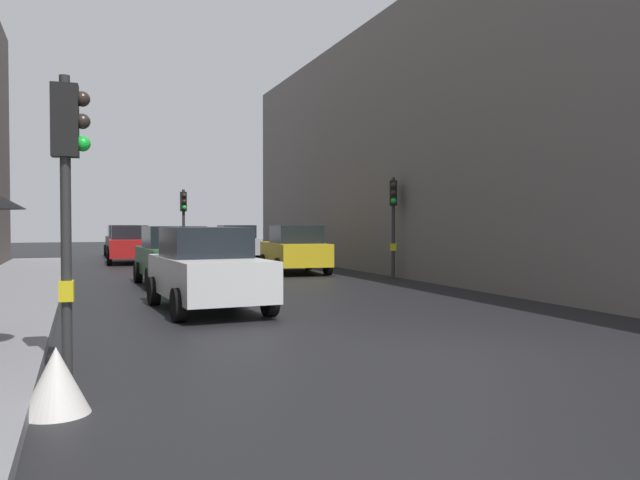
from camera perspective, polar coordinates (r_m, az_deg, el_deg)
The scene contains 12 objects.
ground_plane at distance 9.23m, azimuth 11.35°, elevation -10.00°, with size 120.00×120.00×0.00m, color black.
building_facade_right at distance 24.84m, azimuth 20.04°, elevation 8.00°, with size 12.00×34.98×9.39m, color slate.
traffic_light_far_median at distance 27.88m, azimuth -12.17°, elevation 2.36°, with size 0.25×0.43×3.31m.
traffic_light_mid_street at distance 21.30m, azimuth 6.61°, elevation 2.80°, with size 0.34×0.45×3.37m.
traffic_light_near_left at distance 7.94m, azimuth -21.75°, elevation 5.80°, with size 0.44×0.26×3.54m.
car_white_compact at distance 13.65m, azimuth -10.11°, elevation -2.56°, with size 2.22×4.30×1.76m.
car_red_sedan at distance 30.66m, azimuth -16.76°, elevation -0.38°, with size 2.13×4.26×1.76m.
car_silver_hatchback at distance 32.31m, azimuth -7.60°, elevation -0.24°, with size 2.10×4.24×1.76m.
car_yellow_taxi at distance 23.62m, azimuth -2.28°, elevation -0.85°, with size 2.28×4.33×1.76m.
car_dark_suv at distance 36.96m, azimuth -17.23°, elevation -0.08°, with size 2.03×4.20×1.76m.
car_green_estate at distance 19.35m, azimuth -12.96°, elevation -1.40°, with size 2.14×4.26×1.76m.
warning_sign_triangle at distance 6.73m, azimuth -22.64°, elevation -11.58°, with size 0.64×0.64×0.65m, color silver.
Camera 1 is at (-4.81, -7.66, 1.83)m, focal length 35.58 mm.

